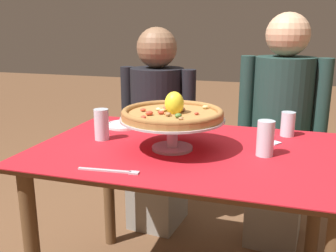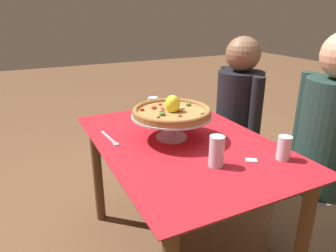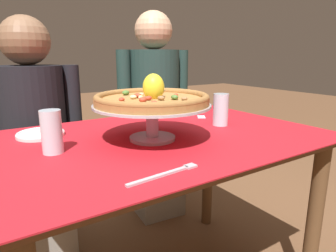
{
  "view_description": "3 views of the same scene",
  "coord_description": "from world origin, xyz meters",
  "px_view_note": "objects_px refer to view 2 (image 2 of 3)",
  "views": [
    {
      "loc": [
        0.35,
        -1.41,
        1.19
      ],
      "look_at": [
        -0.09,
        0.03,
        0.8
      ],
      "focal_mm": 40.48,
      "sensor_mm": 36.0,
      "label": 1
    },
    {
      "loc": [
        1.27,
        -0.71,
        1.34
      ],
      "look_at": [
        -0.03,
        -0.07,
        0.8
      ],
      "focal_mm": 33.08,
      "sensor_mm": 36.0,
      "label": 2
    },
    {
      "loc": [
        -0.55,
        -0.9,
        1.01
      ],
      "look_at": [
        -0.01,
        -0.07,
        0.77
      ],
      "focal_mm": 31.21,
      "sensor_mm": 36.0,
      "label": 3
    }
  ],
  "objects_px": {
    "pizza_stand": "(172,120)",
    "sugar_packet": "(251,160)",
    "pizza": "(172,111)",
    "dinner_fork": "(110,139)",
    "water_glass_side_left": "(153,109)",
    "side_plate": "(186,112)",
    "water_glass_back_right": "(284,149)",
    "diner_left": "(237,128)",
    "diner_right": "(324,164)",
    "water_glass_side_right": "(216,153)"
  },
  "relations": [
    {
      "from": "pizza",
      "to": "water_glass_side_left",
      "type": "bearing_deg",
      "value": 173.01
    },
    {
      "from": "diner_left",
      "to": "dinner_fork",
      "type": "bearing_deg",
      "value": -80.17
    },
    {
      "from": "water_glass_back_right",
      "to": "dinner_fork",
      "type": "height_order",
      "value": "water_glass_back_right"
    },
    {
      "from": "sugar_packet",
      "to": "diner_left",
      "type": "height_order",
      "value": "diner_left"
    },
    {
      "from": "water_glass_back_right",
      "to": "side_plate",
      "type": "height_order",
      "value": "water_glass_back_right"
    },
    {
      "from": "sugar_packet",
      "to": "diner_right",
      "type": "xyz_separation_m",
      "value": [
        0.02,
        0.48,
        -0.12
      ]
    },
    {
      "from": "water_glass_side_right",
      "to": "sugar_packet",
      "type": "bearing_deg",
      "value": 79.19
    },
    {
      "from": "side_plate",
      "to": "diner_right",
      "type": "xyz_separation_m",
      "value": [
        0.73,
        0.41,
        -0.13
      ]
    },
    {
      "from": "dinner_fork",
      "to": "water_glass_side_right",
      "type": "bearing_deg",
      "value": 33.76
    },
    {
      "from": "dinner_fork",
      "to": "diner_left",
      "type": "distance_m",
      "value": 0.98
    },
    {
      "from": "sugar_packet",
      "to": "water_glass_side_left",
      "type": "bearing_deg",
      "value": -167.47
    },
    {
      "from": "pizza",
      "to": "diner_right",
      "type": "bearing_deg",
      "value": 59.16
    },
    {
      "from": "pizza_stand",
      "to": "sugar_packet",
      "type": "bearing_deg",
      "value": 27.27
    },
    {
      "from": "sugar_packet",
      "to": "diner_right",
      "type": "bearing_deg",
      "value": 87.91
    },
    {
      "from": "pizza_stand",
      "to": "pizza",
      "type": "distance_m",
      "value": 0.05
    },
    {
      "from": "pizza",
      "to": "dinner_fork",
      "type": "relative_size",
      "value": 1.84
    },
    {
      "from": "water_glass_side_right",
      "to": "diner_right",
      "type": "xyz_separation_m",
      "value": [
        0.05,
        0.65,
        -0.18
      ]
    },
    {
      "from": "diner_right",
      "to": "pizza_stand",
      "type": "bearing_deg",
      "value": -120.86
    },
    {
      "from": "diner_left",
      "to": "diner_right",
      "type": "relative_size",
      "value": 0.94
    },
    {
      "from": "diner_left",
      "to": "diner_right",
      "type": "xyz_separation_m",
      "value": [
        0.69,
        0.01,
        0.03
      ]
    },
    {
      "from": "pizza_stand",
      "to": "water_glass_side_right",
      "type": "height_order",
      "value": "water_glass_side_right"
    },
    {
      "from": "water_glass_side_right",
      "to": "diner_left",
      "type": "bearing_deg",
      "value": 135.4
    },
    {
      "from": "water_glass_side_left",
      "to": "diner_left",
      "type": "height_order",
      "value": "diner_left"
    },
    {
      "from": "dinner_fork",
      "to": "diner_right",
      "type": "bearing_deg",
      "value": 61.34
    },
    {
      "from": "pizza_stand",
      "to": "dinner_fork",
      "type": "height_order",
      "value": "pizza_stand"
    },
    {
      "from": "diner_left",
      "to": "pizza_stand",
      "type": "bearing_deg",
      "value": -66.39
    },
    {
      "from": "water_glass_back_right",
      "to": "sugar_packet",
      "type": "relative_size",
      "value": 2.17
    },
    {
      "from": "pizza_stand",
      "to": "side_plate",
      "type": "distance_m",
      "value": 0.43
    },
    {
      "from": "water_glass_back_right",
      "to": "side_plate",
      "type": "xyz_separation_m",
      "value": [
        -0.76,
        -0.07,
        -0.04
      ]
    },
    {
      "from": "pizza",
      "to": "diner_left",
      "type": "distance_m",
      "value": 0.79
    },
    {
      "from": "sugar_packet",
      "to": "diner_right",
      "type": "distance_m",
      "value": 0.49
    },
    {
      "from": "water_glass_back_right",
      "to": "diner_left",
      "type": "xyz_separation_m",
      "value": [
        -0.72,
        0.33,
        -0.2
      ]
    },
    {
      "from": "water_glass_side_right",
      "to": "water_glass_back_right",
      "type": "height_order",
      "value": "water_glass_side_right"
    },
    {
      "from": "water_glass_side_right",
      "to": "dinner_fork",
      "type": "distance_m",
      "value": 0.58
    },
    {
      "from": "sugar_packet",
      "to": "pizza",
      "type": "bearing_deg",
      "value": -152.72
    },
    {
      "from": "side_plate",
      "to": "diner_left",
      "type": "distance_m",
      "value": 0.43
    },
    {
      "from": "side_plate",
      "to": "sugar_packet",
      "type": "height_order",
      "value": "side_plate"
    },
    {
      "from": "pizza_stand",
      "to": "water_glass_back_right",
      "type": "distance_m",
      "value": 0.55
    },
    {
      "from": "water_glass_side_left",
      "to": "sugar_packet",
      "type": "xyz_separation_m",
      "value": [
        0.72,
        0.16,
        -0.06
      ]
    },
    {
      "from": "water_glass_side_left",
      "to": "diner_right",
      "type": "distance_m",
      "value": 0.99
    },
    {
      "from": "pizza_stand",
      "to": "diner_right",
      "type": "relative_size",
      "value": 0.32
    },
    {
      "from": "diner_right",
      "to": "water_glass_back_right",
      "type": "bearing_deg",
      "value": -84.95
    },
    {
      "from": "pizza",
      "to": "water_glass_side_left",
      "type": "distance_m",
      "value": 0.34
    },
    {
      "from": "water_glass_side_right",
      "to": "diner_right",
      "type": "distance_m",
      "value": 0.67
    },
    {
      "from": "pizza",
      "to": "water_glass_side_right",
      "type": "distance_m",
      "value": 0.37
    },
    {
      "from": "pizza_stand",
      "to": "pizza",
      "type": "height_order",
      "value": "pizza"
    },
    {
      "from": "pizza_stand",
      "to": "water_glass_side_left",
      "type": "bearing_deg",
      "value": 173.0
    },
    {
      "from": "water_glass_back_right",
      "to": "side_plate",
      "type": "relative_size",
      "value": 0.64
    },
    {
      "from": "water_glass_side_left",
      "to": "side_plate",
      "type": "bearing_deg",
      "value": 89.31
    },
    {
      "from": "water_glass_side_right",
      "to": "water_glass_side_left",
      "type": "height_order",
      "value": "water_glass_side_right"
    }
  ]
}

